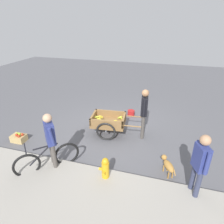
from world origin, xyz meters
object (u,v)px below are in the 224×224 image
object	(u,v)px
plastic_bucket	(131,113)
fire_hydrant	(105,170)
fruit_cart	(109,122)
bystander_person	(200,162)
vendor_person	(144,110)
bicycle	(48,159)
apple_crate	(19,138)
dog	(168,165)
cyclist_person	(50,137)

from	to	relation	value
plastic_bucket	fire_hydrant	bearing A→B (deg)	91.31
fruit_cart	plastic_bucket	distance (m)	1.66
bystander_person	plastic_bucket	bearing A→B (deg)	-59.67
fruit_cart	vendor_person	world-z (taller)	vendor_person
fruit_cart	bicycle	world-z (taller)	bicycle
apple_crate	dog	bearing A→B (deg)	177.98
dog	fire_hydrant	world-z (taller)	fire_hydrant
fruit_cart	plastic_bucket	bearing A→B (deg)	-107.02
cyclist_person	fire_hydrant	distance (m)	1.55
dog	bystander_person	xyz separation A→B (m)	(-0.56, 0.56, 0.68)
fire_hydrant	fruit_cart	bearing A→B (deg)	-75.05
vendor_person	bicycle	world-z (taller)	vendor_person
bicycle	cyclist_person	bearing A→B (deg)	-136.28
bicycle	apple_crate	world-z (taller)	bicycle
cyclist_person	apple_crate	bearing A→B (deg)	-23.63
fruit_cart	cyclist_person	size ratio (longest dim) A/B	1.08
apple_crate	cyclist_person	bearing A→B (deg)	156.37
vendor_person	bystander_person	bearing A→B (deg)	123.86
bicycle	bystander_person	xyz separation A→B (m)	(-3.53, -0.15, 0.60)
fire_hydrant	apple_crate	bearing A→B (deg)	-14.56
dog	fire_hydrant	distance (m)	1.58
bicycle	dog	world-z (taller)	bicycle
vendor_person	bicycle	xyz separation A→B (m)	(2.11, 2.27, -0.64)
fruit_cart	apple_crate	xyz separation A→B (m)	(2.63, 1.27, -0.31)
plastic_bucket	apple_crate	world-z (taller)	apple_crate
fruit_cart	bicycle	size ratio (longest dim) A/B	1.38
fire_hydrant	plastic_bucket	xyz separation A→B (m)	(0.08, -3.66, -0.22)
bicycle	dog	distance (m)	3.05
fruit_cart	plastic_bucket	world-z (taller)	fruit_cart
fruit_cart	fire_hydrant	world-z (taller)	fruit_cart
cyclist_person	fruit_cart	bearing A→B (deg)	-112.82
apple_crate	fire_hydrant	bearing A→B (deg)	165.44
fruit_cart	vendor_person	distance (m)	1.27
cyclist_person	bystander_person	xyz separation A→B (m)	(-3.42, -0.05, -0.00)
dog	fruit_cart	bearing A→B (deg)	-35.67
fire_hydrant	plastic_bucket	bearing A→B (deg)	-88.69
bystander_person	vendor_person	bearing A→B (deg)	-56.14
plastic_bucket	bystander_person	size ratio (longest dim) A/B	0.18
plastic_bucket	dog	bearing A→B (deg)	116.94
vendor_person	fire_hydrant	world-z (taller)	vendor_person
fruit_cart	fire_hydrant	bearing A→B (deg)	104.95
vendor_person	bicycle	distance (m)	3.16
cyclist_person	fire_hydrant	bearing A→B (deg)	177.83
dog	cyclist_person	bearing A→B (deg)	12.09
vendor_person	plastic_bucket	distance (m)	1.82
plastic_bucket	bystander_person	bearing A→B (deg)	120.33
bicycle	cyclist_person	world-z (taller)	cyclist_person
bicycle	fire_hydrant	size ratio (longest dim) A/B	1.85
cyclist_person	bystander_person	world-z (taller)	cyclist_person
cyclist_person	bicycle	bearing A→B (deg)	43.72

